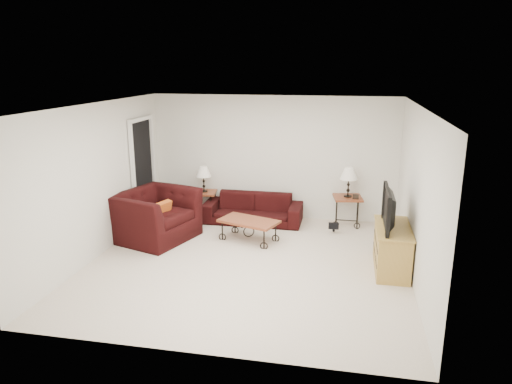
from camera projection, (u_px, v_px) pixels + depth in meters
ground at (248, 263)px, 7.56m from camera, size 5.00×5.00×0.00m
wall_back at (273, 158)px, 9.60m from camera, size 5.00×0.02×2.50m
wall_front at (196, 248)px, 4.87m from camera, size 5.00×0.02×2.50m
wall_left at (98, 181)px, 7.70m from camera, size 0.02×5.00×2.50m
wall_right at (417, 197)px, 6.77m from camera, size 0.02×5.00×2.50m
ceiling at (247, 106)px, 6.90m from camera, size 5.00×5.00×0.00m
doorway at (143, 172)px, 9.32m from camera, size 0.08×0.94×2.04m
sofa at (253, 209)px, 9.46m from camera, size 1.95×0.76×0.57m
side_table_left at (204, 204)px, 9.83m from camera, size 0.55×0.55×0.54m
side_table_right at (347, 211)px, 9.28m from camera, size 0.61×0.61×0.59m
lamp_left at (204, 179)px, 9.69m from camera, size 0.34×0.34×0.54m
lamp_right at (348, 182)px, 9.13m from camera, size 0.38×0.38×0.59m
photo_frame_left at (195, 191)px, 9.64m from camera, size 0.11×0.05×0.09m
photo_frame_right at (356, 197)px, 9.02m from camera, size 0.12×0.02×0.10m
coffee_table at (249, 230)px, 8.49m from camera, size 1.16×0.87×0.39m
armchair at (155, 215)px, 8.52m from camera, size 1.55×1.66×0.88m
throw_pillow at (162, 213)px, 8.43m from camera, size 0.22×0.41×0.40m
tv_stand at (392, 249)px, 7.24m from camera, size 0.48×1.16×0.70m
television at (394, 208)px, 7.08m from camera, size 0.14×1.04×0.60m
backpack at (334, 222)px, 8.92m from camera, size 0.33×0.28×0.38m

